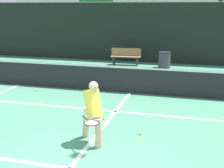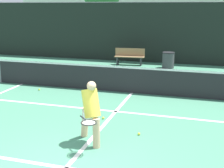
% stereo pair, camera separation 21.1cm
% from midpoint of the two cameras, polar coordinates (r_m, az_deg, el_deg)
% --- Properties ---
extents(court_service_line, '(8.25, 0.10, 0.01)m').
position_cam_midpoint_polar(court_service_line, '(9.29, -0.05, -5.02)').
color(court_service_line, white).
rests_on(court_service_line, ground).
extents(court_center_mark, '(0.10, 5.57, 0.01)m').
position_cam_midpoint_polar(court_center_mark, '(8.67, -1.25, -6.45)').
color(court_center_mark, white).
rests_on(court_center_mark, ground).
extents(net, '(11.09, 0.09, 1.07)m').
position_cam_midpoint_polar(net, '(11.11, 2.84, 0.92)').
color(net, slate).
rests_on(net, ground).
extents(fence_back, '(24.00, 0.06, 3.24)m').
position_cam_midpoint_polar(fence_back, '(17.13, 7.59, 9.24)').
color(fence_back, black).
rests_on(fence_back, ground).
extents(player_practicing, '(0.80, 1.17, 1.47)m').
position_cam_midpoint_polar(player_practicing, '(6.99, -4.44, -4.88)').
color(player_practicing, '#DBAD84').
rests_on(player_practicing, ground).
extents(tennis_ball_scattered_3, '(0.07, 0.07, 0.07)m').
position_cam_midpoint_polar(tennis_ball_scattered_3, '(8.68, -2.28, -6.23)').
color(tennis_ball_scattered_3, '#D1E033').
rests_on(tennis_ball_scattered_3, ground).
extents(tennis_ball_scattered_4, '(0.07, 0.07, 0.07)m').
position_cam_midpoint_polar(tennis_ball_scattered_4, '(7.69, 4.40, -9.03)').
color(tennis_ball_scattered_4, '#D1E033').
rests_on(tennis_ball_scattered_4, ground).
extents(tennis_ball_scattered_5, '(0.07, 0.07, 0.07)m').
position_cam_midpoint_polar(tennis_ball_scattered_5, '(11.82, -14.07, -1.07)').
color(tennis_ball_scattered_5, '#D1E033').
rests_on(tennis_ball_scattered_5, ground).
extents(courtside_bench, '(1.59, 0.51, 0.86)m').
position_cam_midpoint_polar(courtside_bench, '(16.48, 2.17, 5.14)').
color(courtside_bench, olive).
rests_on(courtside_bench, ground).
extents(trash_bin, '(0.62, 0.62, 0.80)m').
position_cam_midpoint_polar(trash_bin, '(15.88, 9.19, 4.38)').
color(trash_bin, '#3F3F42').
rests_on(trash_bin, ground).
extents(building_far, '(36.00, 2.40, 6.20)m').
position_cam_midpoint_polar(building_far, '(33.69, 11.74, 13.99)').
color(building_far, beige).
rests_on(building_far, ground).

